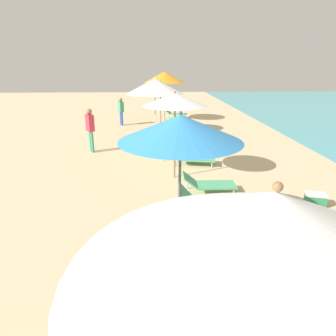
{
  "coord_description": "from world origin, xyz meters",
  "views": [
    {
      "loc": [
        -0.47,
        1.65,
        3.35
      ],
      "look_at": [
        -0.18,
        7.87,
        1.16
      ],
      "focal_mm": 31.78,
      "sensor_mm": 36.0,
      "label": 1
    }
  ],
  "objects_px": {
    "lounger_fifth_shoreside": "(170,138)",
    "person_walking_mid": "(121,109)",
    "umbrella_fifth": "(155,86)",
    "cooler_box": "(315,199)",
    "lounger_fourth_shoreside": "(192,157)",
    "umbrella_fourth": "(175,100)",
    "lounger_sixth_shoreside": "(180,123)",
    "lounger_fourth_inland": "(208,184)",
    "umbrella_third": "(180,128)",
    "umbrella_farthest": "(165,77)",
    "umbrella_second": "(271,237)",
    "lounger_farthest_shoreside": "(175,113)",
    "lounger_fifth_inland": "(178,152)",
    "lounger_third_shoreside": "(207,203)",
    "umbrella_sixth": "(160,86)",
    "person_walking_near": "(90,126)"
  },
  "relations": [
    {
      "from": "lounger_third_shoreside",
      "to": "person_walking_near",
      "type": "xyz_separation_m",
      "value": [
        -3.69,
        5.49,
        0.73
      ]
    },
    {
      "from": "lounger_fifth_inland",
      "to": "lounger_third_shoreside",
      "type": "bearing_deg",
      "value": -86.48
    },
    {
      "from": "umbrella_second",
      "to": "lounger_fourth_inland",
      "type": "xyz_separation_m",
      "value": [
        0.78,
        5.98,
        -2.13
      ]
    },
    {
      "from": "umbrella_third",
      "to": "person_walking_mid",
      "type": "bearing_deg",
      "value": 100.9
    },
    {
      "from": "lounger_fourth_shoreside",
      "to": "lounger_sixth_shoreside",
      "type": "height_order",
      "value": "lounger_sixth_shoreside"
    },
    {
      "from": "cooler_box",
      "to": "umbrella_fifth",
      "type": "bearing_deg",
      "value": 127.74
    },
    {
      "from": "umbrella_third",
      "to": "umbrella_sixth",
      "type": "height_order",
      "value": "umbrella_sixth"
    },
    {
      "from": "lounger_fifth_shoreside",
      "to": "lounger_fourth_shoreside",
      "type": "bearing_deg",
      "value": -72.11
    },
    {
      "from": "lounger_fourth_shoreside",
      "to": "person_walking_near",
      "type": "bearing_deg",
      "value": 166.67
    },
    {
      "from": "lounger_third_shoreside",
      "to": "lounger_fourth_shoreside",
      "type": "relative_size",
      "value": 0.9
    },
    {
      "from": "umbrella_fourth",
      "to": "umbrella_farthest",
      "type": "distance_m",
      "value": 9.78
    },
    {
      "from": "lounger_sixth_shoreside",
      "to": "person_walking_mid",
      "type": "height_order",
      "value": "person_walking_mid"
    },
    {
      "from": "person_walking_mid",
      "to": "cooler_box",
      "type": "bearing_deg",
      "value": -88.86
    },
    {
      "from": "umbrella_farthest",
      "to": "umbrella_sixth",
      "type": "bearing_deg",
      "value": -95.53
    },
    {
      "from": "umbrella_second",
      "to": "lounger_fifth_shoreside",
      "type": "xyz_separation_m",
      "value": [
        0.04,
        11.34,
        -2.13
      ]
    },
    {
      "from": "umbrella_second",
      "to": "umbrella_sixth",
      "type": "relative_size",
      "value": 1.04
    },
    {
      "from": "umbrella_second",
      "to": "umbrella_third",
      "type": "xyz_separation_m",
      "value": [
        -0.22,
        3.59,
        -0.1
      ]
    },
    {
      "from": "umbrella_fourth",
      "to": "lounger_farthest_shoreside",
      "type": "bearing_deg",
      "value": 85.87
    },
    {
      "from": "umbrella_farthest",
      "to": "lounger_fourth_shoreside",
      "type": "bearing_deg",
      "value": -85.66
    },
    {
      "from": "lounger_farthest_shoreside",
      "to": "cooler_box",
      "type": "distance_m",
      "value": 13.11
    },
    {
      "from": "lounger_fourth_shoreside",
      "to": "lounger_sixth_shoreside",
      "type": "relative_size",
      "value": 1.26
    },
    {
      "from": "lounger_fourth_shoreside",
      "to": "umbrella_fifth",
      "type": "distance_m",
      "value": 3.12
    },
    {
      "from": "umbrella_third",
      "to": "person_walking_mid",
      "type": "xyz_separation_m",
      "value": [
        -2.32,
        12.05,
        -1.36
      ]
    },
    {
      "from": "umbrella_second",
      "to": "lounger_fifth_shoreside",
      "type": "distance_m",
      "value": 11.54
    },
    {
      "from": "umbrella_third",
      "to": "umbrella_fifth",
      "type": "distance_m",
      "value": 6.55
    },
    {
      "from": "umbrella_fourth",
      "to": "cooler_box",
      "type": "distance_m",
      "value": 4.55
    },
    {
      "from": "umbrella_sixth",
      "to": "lounger_sixth_shoreside",
      "type": "relative_size",
      "value": 2.02
    },
    {
      "from": "umbrella_farthest",
      "to": "umbrella_fifth",
      "type": "bearing_deg",
      "value": -95.11
    },
    {
      "from": "umbrella_third",
      "to": "lounger_fifth_inland",
      "type": "relative_size",
      "value": 1.71
    },
    {
      "from": "umbrella_sixth",
      "to": "lounger_farthest_shoreside",
      "type": "xyz_separation_m",
      "value": [
        1.05,
        4.35,
        -1.99
      ]
    },
    {
      "from": "lounger_sixth_shoreside",
      "to": "umbrella_farthest",
      "type": "relative_size",
      "value": 0.44
    },
    {
      "from": "umbrella_fifth",
      "to": "cooler_box",
      "type": "bearing_deg",
      "value": -52.26
    },
    {
      "from": "umbrella_fourth",
      "to": "person_walking_mid",
      "type": "height_order",
      "value": "umbrella_fourth"
    },
    {
      "from": "lounger_fourth_inland",
      "to": "umbrella_fifth",
      "type": "relative_size",
      "value": 0.51
    },
    {
      "from": "umbrella_fourth",
      "to": "lounger_fourth_inland",
      "type": "xyz_separation_m",
      "value": [
        0.84,
        -1.2,
        -2.11
      ]
    },
    {
      "from": "umbrella_fifth",
      "to": "lounger_fifth_shoreside",
      "type": "distance_m",
      "value": 2.67
    },
    {
      "from": "umbrella_fifth",
      "to": "lounger_fifth_shoreside",
      "type": "height_order",
      "value": "umbrella_fifth"
    },
    {
      "from": "lounger_fifth_shoreside",
      "to": "person_walking_mid",
      "type": "xyz_separation_m",
      "value": [
        -2.57,
        4.29,
        0.67
      ]
    },
    {
      "from": "lounger_fifth_shoreside",
      "to": "umbrella_fifth",
      "type": "bearing_deg",
      "value": -111.86
    },
    {
      "from": "lounger_fourth_shoreside",
      "to": "umbrella_fifth",
      "type": "xyz_separation_m",
      "value": [
        -1.26,
        1.71,
        2.29
      ]
    },
    {
      "from": "umbrella_third",
      "to": "umbrella_fourth",
      "type": "xyz_separation_m",
      "value": [
        0.15,
        3.59,
        0.08
      ]
    },
    {
      "from": "umbrella_fourth",
      "to": "umbrella_sixth",
      "type": "relative_size",
      "value": 0.99
    },
    {
      "from": "lounger_sixth_shoreside",
      "to": "umbrella_farthest",
      "type": "bearing_deg",
      "value": 99.7
    },
    {
      "from": "lounger_sixth_shoreside",
      "to": "person_walking_near",
      "type": "height_order",
      "value": "person_walking_near"
    },
    {
      "from": "lounger_sixth_shoreside",
      "to": "person_walking_mid",
      "type": "relative_size",
      "value": 0.84
    },
    {
      "from": "lounger_fifth_inland",
      "to": "lounger_sixth_shoreside",
      "type": "height_order",
      "value": "lounger_sixth_shoreside"
    },
    {
      "from": "umbrella_farthest",
      "to": "person_walking_near",
      "type": "distance_m",
      "value": 7.67
    },
    {
      "from": "umbrella_fifth",
      "to": "lounger_sixth_shoreside",
      "type": "xyz_separation_m",
      "value": [
        1.4,
        4.7,
        -2.28
      ]
    },
    {
      "from": "umbrella_second",
      "to": "lounger_farthest_shoreside",
      "type": "xyz_separation_m",
      "value": [
        0.71,
        17.91,
        -2.09
      ]
    },
    {
      "from": "person_walking_near",
      "to": "person_walking_mid",
      "type": "bearing_deg",
      "value": -130.95
    }
  ]
}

